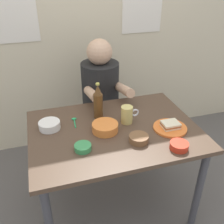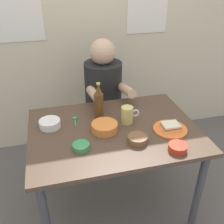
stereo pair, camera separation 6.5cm
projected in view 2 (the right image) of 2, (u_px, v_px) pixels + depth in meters
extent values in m
plane|color=#59544F|center=(114.00, 205.00, 2.07)|extent=(6.00, 6.00, 0.00)
cube|color=beige|center=(84.00, 13.00, 2.29)|extent=(4.40, 0.08, 2.60)
cube|color=silver|center=(148.00, 8.00, 2.36)|extent=(0.39, 0.01, 0.45)
cube|color=silver|center=(13.00, 9.00, 2.10)|extent=(0.46, 0.01, 0.53)
cube|color=#4C3828|center=(114.00, 131.00, 1.70)|extent=(1.10, 0.80, 0.03)
cylinder|color=#3F3F44|center=(198.00, 195.00, 1.71)|extent=(0.05, 0.05, 0.71)
cylinder|color=#3F3F44|center=(44.00, 154.00, 2.07)|extent=(0.05, 0.05, 0.71)
cylinder|color=#3F3F44|center=(158.00, 136.00, 2.27)|extent=(0.05, 0.05, 0.71)
cylinder|color=#4C4C51|center=(104.00, 138.00, 2.50)|extent=(0.08, 0.08, 0.41)
cylinder|color=maroon|center=(104.00, 119.00, 2.39)|extent=(0.34, 0.34, 0.04)
cylinder|color=black|center=(103.00, 91.00, 2.25)|extent=(0.32, 0.32, 0.52)
sphere|color=tan|center=(103.00, 52.00, 2.07)|extent=(0.21, 0.21, 0.21)
cylinder|color=tan|center=(94.00, 94.00, 1.95)|extent=(0.07, 0.31, 0.14)
cylinder|color=tan|center=(126.00, 90.00, 2.01)|extent=(0.07, 0.31, 0.14)
cylinder|color=orange|center=(170.00, 129.00, 1.67)|extent=(0.22, 0.22, 0.01)
cube|color=beige|center=(170.00, 128.00, 1.67)|extent=(0.11, 0.09, 0.01)
cube|color=#9E592D|center=(171.00, 126.00, 1.66)|extent=(0.11, 0.09, 0.01)
cube|color=beige|center=(171.00, 125.00, 1.66)|extent=(0.11, 0.09, 0.01)
cylinder|color=#D1BC66|center=(127.00, 115.00, 1.73)|extent=(0.08, 0.08, 0.12)
torus|color=silver|center=(135.00, 113.00, 1.74)|extent=(0.06, 0.01, 0.06)
cylinder|color=#593819|center=(99.00, 106.00, 1.78)|extent=(0.06, 0.06, 0.18)
cone|color=#593819|center=(98.00, 89.00, 1.71)|extent=(0.05, 0.05, 0.07)
cylinder|color=#BFB74C|center=(98.00, 84.00, 1.69)|extent=(0.03, 0.03, 0.01)
cylinder|color=brown|center=(137.00, 139.00, 1.56)|extent=(0.12, 0.12, 0.04)
cylinder|color=brown|center=(138.00, 138.00, 1.55)|extent=(0.10, 0.10, 0.02)
cylinder|color=#388C4C|center=(81.00, 147.00, 1.50)|extent=(0.10, 0.10, 0.03)
cylinder|color=#5B643A|center=(81.00, 145.00, 1.50)|extent=(0.08, 0.08, 0.02)
cylinder|color=red|center=(178.00, 148.00, 1.49)|extent=(0.11, 0.11, 0.04)
cylinder|color=#A33521|center=(178.00, 146.00, 1.48)|extent=(0.09, 0.09, 0.02)
cylinder|color=silver|center=(50.00, 124.00, 1.70)|extent=(0.14, 0.14, 0.05)
cylinder|color=tan|center=(50.00, 122.00, 1.69)|extent=(0.11, 0.11, 0.02)
cylinder|color=orange|center=(105.00, 127.00, 1.66)|extent=(0.17, 0.17, 0.05)
cylinder|color=#B25B2D|center=(105.00, 126.00, 1.65)|extent=(0.14, 0.14, 0.02)
cylinder|color=#26A559|center=(75.00, 122.00, 1.75)|extent=(0.02, 0.11, 0.01)
ellipsoid|color=#26A559|center=(75.00, 118.00, 1.80)|extent=(0.04, 0.02, 0.01)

